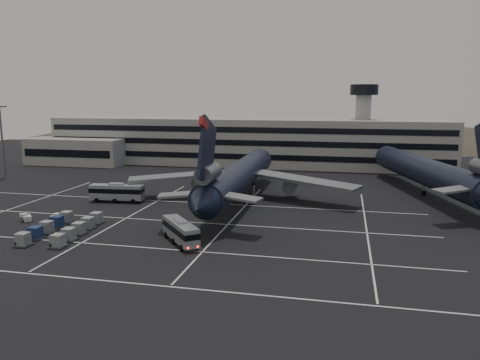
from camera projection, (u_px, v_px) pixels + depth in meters
The scene contains 12 objects.
ground at pixel (149, 227), 75.03m from camera, with size 260.00×260.00×0.00m, color black.
lane_markings at pixel (157, 226), 75.52m from camera, with size 90.00×55.62×0.01m.
terminal at pixel (234, 142), 142.77m from camera, with size 125.00×26.00×24.00m.
hills at pixel (319, 162), 236.53m from camera, with size 352.00×180.00×44.00m.
lightpole_left at pixel (1, 132), 118.44m from camera, with size 2.40×2.40×18.28m.
trijet_main at pixel (239, 176), 91.64m from camera, with size 47.46×57.51×18.08m.
trijet_far at pixel (427, 171), 96.64m from camera, with size 23.17×56.96×18.08m.
bus_near at pixel (180, 230), 66.32m from camera, with size 7.92×8.97×3.44m.
bus_far at pixel (117, 192), 92.31m from camera, with size 10.85×3.46×3.77m.
tug_a at pixel (58, 217), 78.34m from camera, with size 2.00×2.50×1.41m.
tug_b at pixel (27, 218), 78.10m from camera, with size 2.43×2.42×1.38m.
uld_cluster at pixel (63, 228), 70.82m from camera, with size 8.44×15.25×1.91m.
Camera 1 is at (30.14, -67.57, 20.60)m, focal length 35.00 mm.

